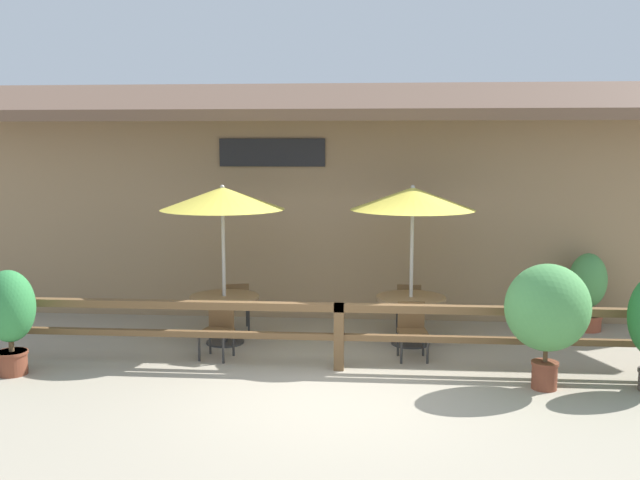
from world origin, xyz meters
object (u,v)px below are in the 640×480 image
object	(u,v)px
dining_table_middle	(411,306)
patio_umbrella_middle	(413,199)
chair_middle_wallside	(409,305)
potted_plant_broad_leaf	(9,313)
potted_plant_small_flowering	(587,288)
chair_near_wallside	(237,304)
chair_middle_streetside	(412,328)
dining_table_near	(224,305)
potted_plant_tall_tropical	(547,310)
chair_near_streetside	(218,327)
patio_umbrella_near	(223,199)

from	to	relation	value
dining_table_middle	patio_umbrella_middle	bearing A→B (deg)	0.00
chair_middle_wallside	potted_plant_broad_leaf	size ratio (longest dim) A/B	0.57
patio_umbrella_middle	potted_plant_small_flowering	xyz separation A→B (m)	(3.03, 1.12, -1.59)
chair_near_wallside	chair_middle_streetside	distance (m)	3.19
chair_near_wallside	dining_table_near	bearing A→B (deg)	71.81
potted_plant_tall_tropical	potted_plant_small_flowering	size ratio (longest dim) A/B	1.24
patio_umbrella_middle	chair_middle_streetside	size ratio (longest dim) A/B	3.04
chair_middle_streetside	potted_plant_small_flowering	world-z (taller)	potted_plant_small_flowering
dining_table_near	potted_plant_small_flowering	size ratio (longest dim) A/B	0.83
patio_umbrella_middle	potted_plant_small_flowering	distance (m)	3.60
dining_table_near	chair_near_streetside	xyz separation A→B (m)	(0.06, -0.76, -0.16)
chair_near_wallside	potted_plant_broad_leaf	size ratio (longest dim) A/B	0.57
chair_near_streetside	potted_plant_small_flowering	bearing A→B (deg)	30.62
dining_table_middle	potted_plant_tall_tropical	distance (m)	2.59
chair_middle_wallside	chair_middle_streetside	bearing A→B (deg)	91.06
patio_umbrella_middle	chair_middle_wallside	distance (m)	2.00
chair_middle_wallside	potted_plant_tall_tropical	xyz separation A→B (m)	(1.64, -2.72, 0.59)
chair_near_streetside	potted_plant_tall_tropical	bearing A→B (deg)	-1.24
chair_middle_wallside	potted_plant_small_flowering	size ratio (longest dim) A/B	0.63
dining_table_middle	chair_middle_streetside	size ratio (longest dim) A/B	1.32
chair_near_wallside	chair_middle_wallside	size ratio (longest dim) A/B	1.00
chair_near_streetside	potted_plant_small_flowering	distance (m)	6.26
potted_plant_tall_tropical	chair_near_streetside	bearing A→B (deg)	167.26
chair_near_streetside	chair_middle_wallside	distance (m)	3.35
patio_umbrella_near	dining_table_near	xyz separation A→B (m)	(0.00, -0.00, -1.69)
dining_table_middle	potted_plant_small_flowering	distance (m)	3.23
potted_plant_broad_leaf	chair_near_wallside	bearing A→B (deg)	43.86
potted_plant_broad_leaf	potted_plant_small_flowering	distance (m)	9.09
dining_table_near	potted_plant_broad_leaf	world-z (taller)	potted_plant_broad_leaf
dining_table_near	dining_table_middle	bearing A→B (deg)	3.34
chair_middle_streetside	patio_umbrella_middle	bearing A→B (deg)	83.46
patio_umbrella_middle	potted_plant_broad_leaf	bearing A→B (deg)	-160.67
chair_near_wallside	chair_middle_streetside	world-z (taller)	same
chair_near_streetside	chair_middle_streetside	size ratio (longest dim) A/B	1.00
chair_near_streetside	potted_plant_broad_leaf	size ratio (longest dim) A/B	0.57
patio_umbrella_middle	potted_plant_broad_leaf	xyz separation A→B (m)	(-5.54, -1.94, -1.44)
chair_middle_streetside	potted_plant_tall_tropical	distance (m)	2.12
dining_table_middle	potted_plant_small_flowering	size ratio (longest dim) A/B	0.83
chair_near_wallside	patio_umbrella_near	bearing A→B (deg)	71.81
potted_plant_tall_tropical	dining_table_middle	bearing A→B (deg)	130.00
patio_umbrella_middle	potted_plant_tall_tropical	bearing A→B (deg)	-50.00
chair_near_wallside	chair_middle_wallside	xyz separation A→B (m)	(2.90, 0.17, 0.00)
chair_middle_wallside	chair_near_wallside	bearing A→B (deg)	5.05
patio_umbrella_near	potted_plant_tall_tropical	distance (m)	5.08
dining_table_middle	potted_plant_small_flowering	xyz separation A→B (m)	(3.03, 1.12, 0.10)
dining_table_near	potted_plant_tall_tropical	bearing A→B (deg)	-21.25
potted_plant_broad_leaf	chair_near_streetside	bearing A→B (deg)	20.83
chair_middle_streetside	chair_near_streetside	bearing A→B (deg)	177.70
chair_middle_streetside	chair_near_wallside	bearing A→B (deg)	149.26
chair_middle_streetside	chair_middle_wallside	world-z (taller)	same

